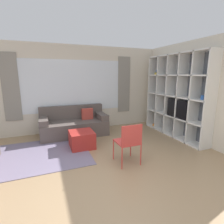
{
  "coord_description": "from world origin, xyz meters",
  "views": [
    {
      "loc": [
        -0.93,
        -2.29,
        1.8
      ],
      "look_at": [
        0.71,
        1.83,
        0.85
      ],
      "focal_mm": 28.0,
      "sensor_mm": 36.0,
      "label": 1
    }
  ],
  "objects_px": {
    "couch_main": "(74,125)",
    "ottoman": "(82,139)",
    "shelving_unit": "(177,96)",
    "folding_chair": "(129,140)"
  },
  "relations": [
    {
      "from": "shelving_unit",
      "to": "folding_chair",
      "type": "distance_m",
      "value": 2.46
    },
    {
      "from": "shelving_unit",
      "to": "folding_chair",
      "type": "relative_size",
      "value": 2.76
    },
    {
      "from": "couch_main",
      "to": "ottoman",
      "type": "distance_m",
      "value": 1.03
    },
    {
      "from": "couch_main",
      "to": "folding_chair",
      "type": "height_order",
      "value": "folding_chair"
    },
    {
      "from": "shelving_unit",
      "to": "ottoman",
      "type": "relative_size",
      "value": 3.99
    },
    {
      "from": "couch_main",
      "to": "ottoman",
      "type": "xyz_separation_m",
      "value": [
        0.01,
        -1.03,
        -0.11
      ]
    },
    {
      "from": "couch_main",
      "to": "folding_chair",
      "type": "relative_size",
      "value": 2.25
    },
    {
      "from": "shelving_unit",
      "to": "ottoman",
      "type": "xyz_separation_m",
      "value": [
        -2.81,
        0.11,
        -0.98
      ]
    },
    {
      "from": "couch_main",
      "to": "ottoman",
      "type": "bearing_deg",
      "value": -89.47
    },
    {
      "from": "shelving_unit",
      "to": "couch_main",
      "type": "height_order",
      "value": "shelving_unit"
    }
  ]
}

